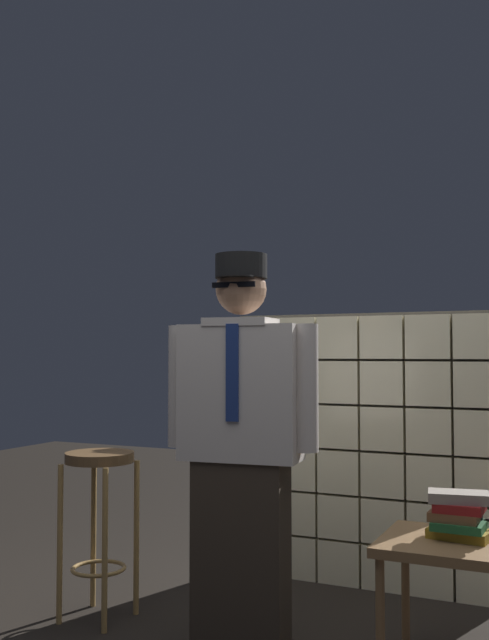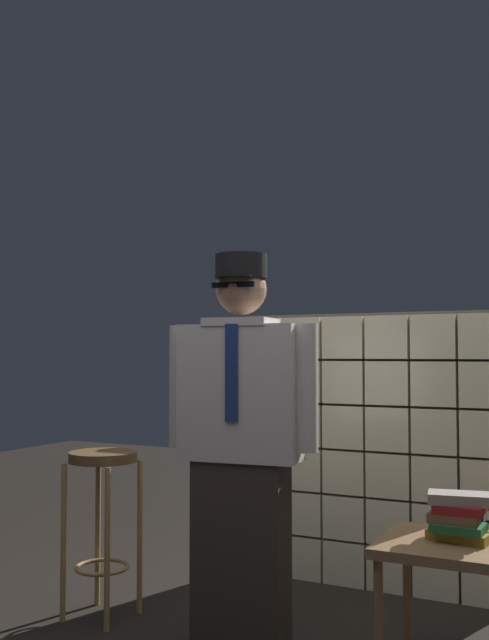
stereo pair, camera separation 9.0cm
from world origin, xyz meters
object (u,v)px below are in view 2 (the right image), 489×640
Objects in this scene: bar_stool at (103,494)px; coffee_mug at (475,527)px; book_stack at (459,517)px; standing_person at (241,444)px; side_table at (447,560)px.

bar_stool is 1.77m from coffee_mug.
book_stack is (1.71, 0.09, 0.04)m from bar_stool.
side_table is at bearing 2.72° from standing_person.
side_table is at bearing 1.97° from bar_stool.
bar_stool is 1.72m from book_stack.
coffee_mug is at bearing 6.65° from standing_person.
standing_person reaches higher than side_table.
book_stack is 2.07× the size of coffee_mug.
book_stack is at bearing 37.60° from side_table.
book_stack is (0.89, 0.18, -0.26)m from standing_person.
side_table is 0.18m from book_stack.
side_table is at bearing -138.24° from coffee_mug.
standing_person is 0.95m from book_stack.
coffee_mug reaches higher than side_table.
book_stack reaches higher than coffee_mug.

